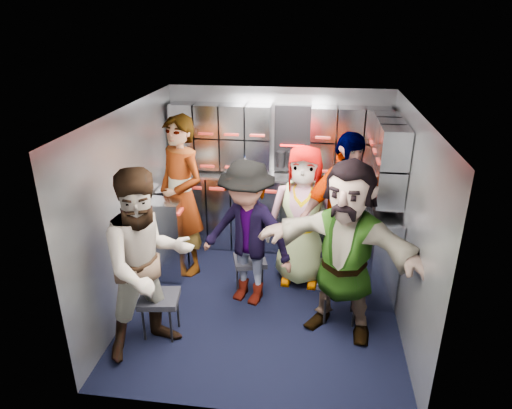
# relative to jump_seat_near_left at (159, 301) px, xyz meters

# --- Properties ---
(floor) EXTENTS (3.00, 3.00, 0.00)m
(floor) POSITION_rel_jump_seat_near_left_xyz_m (0.94, 0.65, -0.39)
(floor) COLOR black
(floor) RESTS_ON ground
(wall_back) EXTENTS (2.80, 0.04, 2.10)m
(wall_back) POSITION_rel_jump_seat_near_left_xyz_m (0.94, 2.15, 0.66)
(wall_back) COLOR gray
(wall_back) RESTS_ON ground
(wall_left) EXTENTS (0.04, 3.00, 2.10)m
(wall_left) POSITION_rel_jump_seat_near_left_xyz_m (-0.46, 0.65, 0.66)
(wall_left) COLOR gray
(wall_left) RESTS_ON ground
(wall_right) EXTENTS (0.04, 3.00, 2.10)m
(wall_right) POSITION_rel_jump_seat_near_left_xyz_m (2.34, 0.65, 0.66)
(wall_right) COLOR gray
(wall_right) RESTS_ON ground
(ceiling) EXTENTS (2.80, 3.00, 0.02)m
(ceiling) POSITION_rel_jump_seat_near_left_xyz_m (0.94, 0.65, 1.71)
(ceiling) COLOR silver
(ceiling) RESTS_ON wall_back
(cart_bank_back) EXTENTS (2.68, 0.38, 0.99)m
(cart_bank_back) POSITION_rel_jump_seat_near_left_xyz_m (0.94, 1.94, 0.11)
(cart_bank_back) COLOR #9FA3AF
(cart_bank_back) RESTS_ON ground
(cart_bank_left) EXTENTS (0.38, 0.76, 0.99)m
(cart_bank_left) POSITION_rel_jump_seat_near_left_xyz_m (-0.25, 1.21, 0.11)
(cart_bank_left) COLOR #9FA3AF
(cart_bank_left) RESTS_ON ground
(counter) EXTENTS (2.68, 0.42, 0.03)m
(counter) POSITION_rel_jump_seat_near_left_xyz_m (0.94, 1.94, 0.63)
(counter) COLOR #AEB1B5
(counter) RESTS_ON cart_bank_back
(locker_bank_back) EXTENTS (2.68, 0.28, 0.82)m
(locker_bank_back) POSITION_rel_jump_seat_near_left_xyz_m (0.94, 2.00, 1.10)
(locker_bank_back) COLOR #9FA3AF
(locker_bank_back) RESTS_ON wall_back
(locker_bank_right) EXTENTS (0.28, 1.00, 0.82)m
(locker_bank_right) POSITION_rel_jump_seat_near_left_xyz_m (2.19, 1.35, 1.10)
(locker_bank_right) COLOR #9FA3AF
(locker_bank_right) RESTS_ON wall_right
(right_cabinet) EXTENTS (0.28, 1.20, 1.00)m
(right_cabinet) POSITION_rel_jump_seat_near_left_xyz_m (2.19, 1.25, 0.11)
(right_cabinet) COLOR #9FA3AF
(right_cabinet) RESTS_ON ground
(coffee_niche) EXTENTS (0.46, 0.16, 0.84)m
(coffee_niche) POSITION_rel_jump_seat_near_left_xyz_m (1.12, 2.06, 1.08)
(coffee_niche) COLOR black
(coffee_niche) RESTS_ON wall_back
(red_latch_strip) EXTENTS (2.60, 0.02, 0.03)m
(red_latch_strip) POSITION_rel_jump_seat_near_left_xyz_m (0.94, 1.74, 0.49)
(red_latch_strip) COLOR #AC241B
(red_latch_strip) RESTS_ON cart_bank_back
(jump_seat_near_left) EXTENTS (0.41, 0.40, 0.44)m
(jump_seat_near_left) POSITION_rel_jump_seat_near_left_xyz_m (0.00, 0.00, 0.00)
(jump_seat_near_left) COLOR black
(jump_seat_near_left) RESTS_ON ground
(jump_seat_mid_left) EXTENTS (0.42, 0.41, 0.41)m
(jump_seat_mid_left) POSITION_rel_jump_seat_near_left_xyz_m (0.75, 0.87, -0.02)
(jump_seat_mid_left) COLOR black
(jump_seat_mid_left) RESTS_ON ground
(jump_seat_center) EXTENTS (0.45, 0.43, 0.45)m
(jump_seat_center) POSITION_rel_jump_seat_near_left_xyz_m (1.31, 1.36, 0.01)
(jump_seat_center) COLOR black
(jump_seat_center) RESTS_ON ground
(jump_seat_mid_right) EXTENTS (0.42, 0.41, 0.42)m
(jump_seat_mid_right) POSITION_rel_jump_seat_near_left_xyz_m (1.74, 1.20, -0.01)
(jump_seat_mid_right) COLOR black
(jump_seat_mid_right) RESTS_ON ground
(jump_seat_near_right) EXTENTS (0.49, 0.47, 0.46)m
(jump_seat_near_right) POSITION_rel_jump_seat_near_left_xyz_m (1.74, 0.48, 0.02)
(jump_seat_near_right) COLOR black
(jump_seat_near_right) RESTS_ON ground
(attendant_standing) EXTENTS (0.83, 0.78, 1.92)m
(attendant_standing) POSITION_rel_jump_seat_near_left_xyz_m (-0.11, 1.24, 0.57)
(attendant_standing) COLOR black
(attendant_standing) RESTS_ON ground
(attendant_arc_a) EXTENTS (1.10, 1.08, 1.79)m
(attendant_arc_a) POSITION_rel_jump_seat_near_left_xyz_m (0.00, -0.18, 0.51)
(attendant_arc_a) COLOR black
(attendant_arc_a) RESTS_ON ground
(attendant_arc_b) EXTENTS (1.18, 0.91, 1.61)m
(attendant_arc_b) POSITION_rel_jump_seat_near_left_xyz_m (0.75, 0.69, 0.42)
(attendant_arc_b) COLOR black
(attendant_arc_b) RESTS_ON ground
(attendant_arc_c) EXTENTS (0.84, 0.58, 1.64)m
(attendant_arc_c) POSITION_rel_jump_seat_near_left_xyz_m (1.31, 1.18, 0.44)
(attendant_arc_c) COLOR black
(attendant_arc_c) RESTS_ON ground
(attendant_arc_d) EXTENTS (1.15, 0.97, 1.85)m
(attendant_arc_d) POSITION_rel_jump_seat_near_left_xyz_m (1.74, 1.02, 0.54)
(attendant_arc_d) COLOR black
(attendant_arc_d) RESTS_ON ground
(attendant_arc_e) EXTENTS (1.73, 1.07, 1.78)m
(attendant_arc_e) POSITION_rel_jump_seat_near_left_xyz_m (1.74, 0.30, 0.51)
(attendant_arc_e) COLOR black
(attendant_arc_e) RESTS_ON ground
(bottle_left) EXTENTS (0.06, 0.06, 0.23)m
(bottle_left) POSITION_rel_jump_seat_near_left_xyz_m (0.56, 1.89, 0.76)
(bottle_left) COLOR white
(bottle_left) RESTS_ON counter
(bottle_mid) EXTENTS (0.06, 0.06, 0.27)m
(bottle_mid) POSITION_rel_jump_seat_near_left_xyz_m (1.19, 1.89, 0.78)
(bottle_mid) COLOR white
(bottle_mid) RESTS_ON counter
(bottle_right) EXTENTS (0.07, 0.07, 0.24)m
(bottle_right) POSITION_rel_jump_seat_near_left_xyz_m (1.85, 1.89, 0.76)
(bottle_right) COLOR white
(bottle_right) RESTS_ON counter
(cup_left) EXTENTS (0.07, 0.07, 0.11)m
(cup_left) POSITION_rel_jump_seat_near_left_xyz_m (-0.24, 1.88, 0.70)
(cup_left) COLOR #CDB690
(cup_left) RESTS_ON counter
(cup_right) EXTENTS (0.08, 0.08, 0.09)m
(cup_right) POSITION_rel_jump_seat_near_left_xyz_m (1.98, 1.88, 0.69)
(cup_right) COLOR #CDB690
(cup_right) RESTS_ON counter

